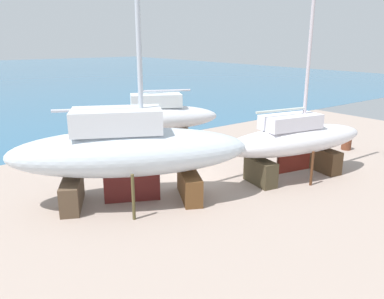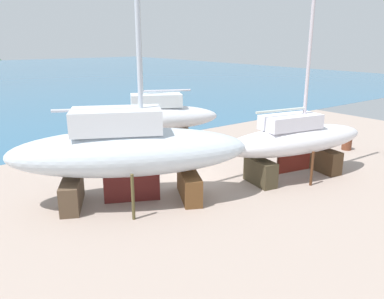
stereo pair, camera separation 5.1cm
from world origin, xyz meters
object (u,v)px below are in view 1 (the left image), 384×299
Objects in this scene: sailboat_far_slipway at (295,140)px; worker at (190,149)px; sailboat_large_starboard at (150,118)px; barrel_tipped_right at (346,143)px; sailboat_mid_port at (129,151)px.

sailboat_far_slipway reaches higher than worker.
sailboat_far_slipway is 1.11× the size of sailboat_large_starboard.
worker is (0.30, -3.39, -1.14)m from sailboat_large_starboard.
sailboat_large_starboard is at bearing -121.53° from worker.
barrel_tipped_right is (9.23, -3.36, -0.46)m from worker.
sailboat_mid_port is 5.48m from worker.
sailboat_large_starboard is at bearing 79.38° from sailboat_mid_port.
barrel_tipped_right is at bearing 23.03° from sailboat_mid_port.
worker reaches higher than barrel_tipped_right.
sailboat_large_starboard is 15.17× the size of barrel_tipped_right.
worker is at bearing 121.31° from sailboat_large_starboard.
sailboat_mid_port is at bearing -10.12° from worker.
sailboat_far_slipway is at bearing 85.15° from worker.
worker is 2.10× the size of barrel_tipped_right.
sailboat_mid_port is 1.23× the size of sailboat_large_starboard.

